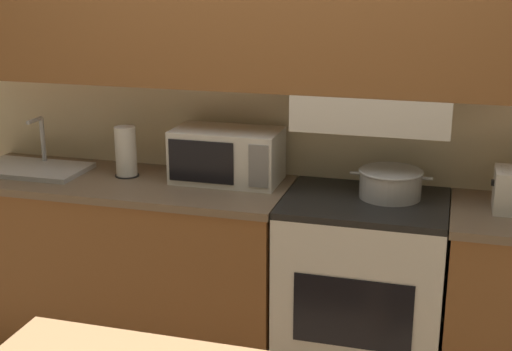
{
  "coord_description": "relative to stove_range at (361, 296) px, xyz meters",
  "views": [
    {
      "loc": [
        0.83,
        -3.31,
        1.94
      ],
      "look_at": [
        0.05,
        -0.54,
        1.09
      ],
      "focal_mm": 50.0,
      "sensor_mm": 36.0,
      "label": 1
    }
  ],
  "objects": [
    {
      "name": "paper_towel_roll",
      "position": [
        -1.18,
        0.05,
        0.59
      ],
      "size": [
        0.12,
        0.12,
        0.25
      ],
      "color": "black",
      "rests_on": "lower_counter_main"
    },
    {
      "name": "ground_plane",
      "position": [
        -0.48,
        0.29,
        -0.47
      ],
      "size": [
        16.0,
        16.0,
        0.0
      ],
      "primitive_type": "plane",
      "color": "#7F664C"
    },
    {
      "name": "cooking_pot",
      "position": [
        0.1,
        0.07,
        0.54
      ],
      "size": [
        0.37,
        0.29,
        0.13
      ],
      "color": "#B7BABF",
      "rests_on": "stove_range"
    },
    {
      "name": "microwave",
      "position": [
        -0.68,
        0.11,
        0.6
      ],
      "size": [
        0.51,
        0.29,
        0.25
      ],
      "color": "white",
      "rests_on": "lower_counter_main"
    },
    {
      "name": "sink_basin",
      "position": [
        -1.68,
        -0.0,
        0.49
      ],
      "size": [
        0.55,
        0.32,
        0.26
      ],
      "color": "#B7BABF",
      "rests_on": "lower_counter_main"
    },
    {
      "name": "wall_back",
      "position": [
        -0.47,
        0.23,
        0.99
      ],
      "size": [
        5.44,
        0.38,
        2.55
      ],
      "color": "beige",
      "rests_on": "ground_plane"
    },
    {
      "name": "lower_counter_main",
      "position": [
        -1.19,
        -0.0,
        0.0
      ],
      "size": [
        1.64,
        0.6,
        0.94
      ],
      "color": "brown",
      "rests_on": "ground_plane"
    },
    {
      "name": "stove_range",
      "position": [
        0.0,
        0.0,
        0.0
      ],
      "size": [
        0.73,
        0.58,
        0.94
      ],
      "color": "white",
      "rests_on": "ground_plane"
    }
  ]
}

